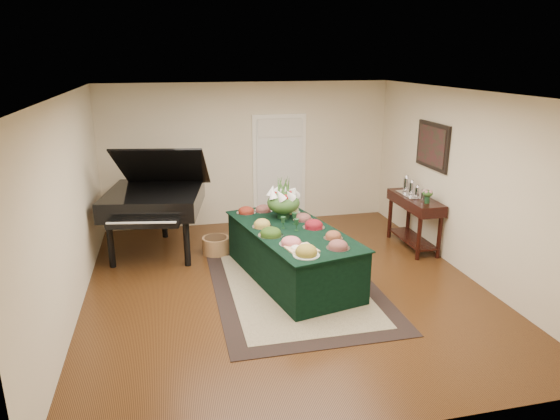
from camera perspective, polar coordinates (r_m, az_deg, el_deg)
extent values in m
plane|color=black|center=(7.23, 0.54, -8.67)|extent=(6.00, 6.00, 0.00)
cube|color=black|center=(7.18, 1.79, -8.84)|extent=(2.28, 3.19, 0.01)
cube|color=#BDB28E|center=(7.17, 1.79, -8.79)|extent=(1.82, 2.73, 0.01)
cube|color=white|center=(9.77, -0.08, 4.77)|extent=(1.05, 0.04, 2.10)
cube|color=silver|center=(9.76, -0.06, 4.46)|extent=(0.90, 0.06, 2.00)
cube|color=black|center=(7.32, 1.37, -5.10)|extent=(1.59, 2.57, 0.75)
cube|color=black|center=(7.18, 1.39, -2.28)|extent=(1.66, 2.64, 0.02)
cylinder|color=silver|center=(7.92, 1.27, -0.27)|extent=(0.29, 0.29, 0.01)
ellipsoid|color=#DAD988|center=(7.90, 1.28, 0.14)|extent=(0.24, 0.24, 0.11)
cylinder|color=silver|center=(6.51, 6.65, -4.34)|extent=(0.31, 0.31, 0.01)
ellipsoid|color=brown|center=(6.50, 6.66, -3.98)|extent=(0.25, 0.25, 0.08)
cylinder|color=silver|center=(7.25, 3.88, -2.00)|extent=(0.32, 0.32, 0.01)
ellipsoid|color=maroon|center=(7.23, 3.89, -1.64)|extent=(0.26, 0.26, 0.08)
cylinder|color=beige|center=(6.26, 3.02, -5.17)|extent=(0.34, 0.34, 0.01)
ellipsoid|color=#A38A2F|center=(6.23, 3.03, -4.68)|extent=(0.28, 0.28, 0.10)
cylinder|color=silver|center=(7.93, -3.88, -0.30)|extent=(0.31, 0.31, 0.01)
ellipsoid|color=maroon|center=(7.92, -3.89, -0.02)|extent=(0.25, 0.25, 0.07)
cylinder|color=silver|center=(6.61, 1.26, -3.90)|extent=(0.32, 0.32, 0.01)
ellipsoid|color=#DA6D6F|center=(6.59, 1.27, -3.57)|extent=(0.26, 0.26, 0.07)
cylinder|color=silver|center=(6.92, -1.07, -2.90)|extent=(0.36, 0.36, 0.01)
ellipsoid|color=#2C4F14|center=(6.91, -1.07, -2.54)|extent=(0.29, 0.29, 0.08)
cylinder|color=silver|center=(7.58, 2.62, -1.11)|extent=(0.31, 0.31, 0.01)
ellipsoid|color=brown|center=(7.57, 2.63, -0.81)|extent=(0.25, 0.25, 0.07)
cylinder|color=silver|center=(8.19, 0.01, 0.32)|extent=(0.27, 0.27, 0.01)
ellipsoid|color=#A38A2F|center=(8.18, 0.01, 0.60)|extent=(0.23, 0.23, 0.07)
cylinder|color=silver|center=(7.26, -2.06, -1.93)|extent=(0.29, 0.29, 0.01)
ellipsoid|color=gold|center=(7.25, -2.06, -1.56)|extent=(0.24, 0.24, 0.09)
cylinder|color=silver|center=(6.85, 6.11, -3.23)|extent=(0.27, 0.27, 0.01)
ellipsoid|color=brown|center=(6.83, 6.12, -2.89)|extent=(0.22, 0.22, 0.07)
cylinder|color=silver|center=(8.00, -1.91, -0.09)|extent=(0.30, 0.30, 0.01)
ellipsoid|color=brown|center=(7.99, -1.91, 0.19)|extent=(0.25, 0.25, 0.07)
cube|color=tan|center=(6.43, 2.49, -4.49)|extent=(0.42, 0.42, 0.02)
ellipsoid|color=#F2E8CB|center=(6.42, 1.85, -4.06)|extent=(0.14, 0.14, 0.08)
ellipsoid|color=#F2E8CB|center=(6.50, 2.87, -3.85)|extent=(0.12, 0.12, 0.07)
cube|color=orange|center=(6.37, 3.23, -4.37)|extent=(0.11, 0.11, 0.05)
cylinder|color=#15361D|center=(7.65, 0.39, -0.19)|extent=(0.20, 0.20, 0.20)
ellipsoid|color=#2F5522|center=(7.61, 0.40, 0.83)|extent=(0.50, 0.50, 0.33)
cylinder|color=black|center=(8.14, -18.78, -3.76)|extent=(0.10, 0.10, 0.74)
cylinder|color=black|center=(7.89, -10.60, -3.76)|extent=(0.10, 0.10, 0.74)
cylinder|color=black|center=(9.22, -13.12, -0.83)|extent=(0.10, 0.10, 0.74)
cube|color=black|center=(8.42, -14.17, 1.15)|extent=(1.74, 1.83, 0.32)
cube|color=black|center=(7.61, -15.39, -1.52)|extent=(1.08, 0.40, 0.10)
cube|color=black|center=(8.41, -13.22, 4.78)|extent=(1.61, 1.39, 0.82)
cylinder|color=olive|center=(8.37, -7.33, -4.05)|extent=(0.45, 0.45, 0.28)
cylinder|color=black|center=(8.28, 15.58, -3.20)|extent=(0.07, 0.07, 0.71)
cylinder|color=black|center=(8.45, 17.74, -2.98)|extent=(0.07, 0.07, 0.71)
cylinder|color=black|center=(9.18, 12.46, -0.95)|extent=(0.07, 0.07, 0.71)
cylinder|color=black|center=(9.34, 14.46, -0.79)|extent=(0.07, 0.07, 0.71)
cube|color=black|center=(8.67, 15.21, 0.87)|extent=(0.45, 1.27, 0.18)
cube|color=black|center=(8.87, 14.88, -3.19)|extent=(0.38, 1.12, 0.03)
cube|color=silver|center=(8.77, 14.84, 1.74)|extent=(0.34, 0.58, 0.02)
cylinder|color=#15361D|center=(8.32, 16.47, 1.16)|extent=(0.08, 0.08, 0.12)
ellipsoid|color=#CE8590|center=(8.29, 16.53, 1.90)|extent=(0.18, 0.18, 0.12)
cube|color=black|center=(8.58, 17.05, 7.03)|extent=(0.04, 0.95, 0.75)
cube|color=#48131E|center=(8.56, 16.90, 7.03)|extent=(0.01, 0.82, 0.62)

